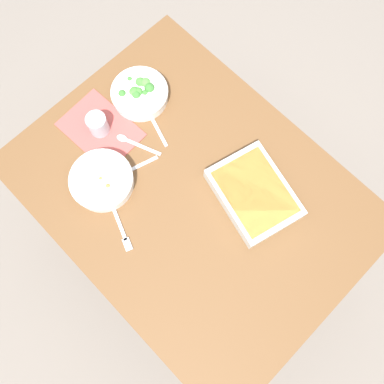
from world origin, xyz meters
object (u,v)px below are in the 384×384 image
baking_dish (254,194)px  fork_on_table (122,230)px  broccoli_bowl (140,93)px  drink_cup (98,125)px  stew_bowl (102,180)px  spoon_by_stew (129,171)px  spoon_by_broccoli (153,121)px  spoon_spare (132,143)px

baking_dish → fork_on_table: (-0.23, -0.40, -0.03)m
broccoli_bowl → drink_cup: drink_cup is taller
stew_bowl → baking_dish: 0.52m
spoon_by_stew → spoon_by_broccoli: 0.21m
baking_dish → spoon_by_stew: (-0.37, -0.24, -0.03)m
stew_bowl → broccoli_bowl: (-0.16, 0.32, -0.00)m
spoon_by_stew → broccoli_bowl: bearing=129.3°
spoon_by_broccoli → spoon_spare: 0.11m
broccoli_bowl → stew_bowl: bearing=-63.7°
drink_cup → spoon_spare: size_ratio=0.50×
spoon_by_broccoli → fork_on_table: bearing=-57.6°
drink_cup → spoon_by_broccoli: drink_cup is taller
drink_cup → spoon_by_stew: (0.19, -0.03, -0.03)m
baking_dish → drink_cup: drink_cup is taller
broccoli_bowl → baking_dish: 0.56m
drink_cup → fork_on_table: bearing=-30.0°
stew_bowl → fork_on_table: (0.17, -0.07, -0.03)m
spoon_by_stew → spoon_spare: 0.11m
spoon_spare → stew_bowl: bearing=-76.2°
baking_dish → spoon_by_broccoli: 0.46m
drink_cup → spoon_by_stew: 0.20m
drink_cup → spoon_spare: bearing=21.5°
spoon_by_stew → fork_on_table: spoon_by_stew is taller
fork_on_table → drink_cup: bearing=150.0°
spoon_by_broccoli → spoon_spare: bearing=-84.4°
baking_dish → spoon_by_stew: size_ratio=2.00×
baking_dish → fork_on_table: baking_dish is taller
drink_cup → spoon_spare: drink_cup is taller
spoon_by_stew → spoon_by_broccoli: size_ratio=1.00×
broccoli_bowl → drink_cup: size_ratio=2.49×
spoon_by_stew → spoon_spare: bearing=131.2°
spoon_spare → fork_on_table: (0.21, -0.24, -0.00)m
spoon_spare → fork_on_table: bearing=-48.5°
stew_bowl → spoon_by_broccoli: bearing=100.6°
baking_dish → broccoli_bowl: bearing=-178.3°
spoon_spare → fork_on_table: 0.32m
spoon_by_stew → drink_cup: bearing=170.1°
baking_dish → drink_cup: (-0.56, -0.21, 0.00)m
stew_bowl → broccoli_bowl: size_ratio=1.04×
stew_bowl → spoon_spare: size_ratio=1.30×
spoon_by_stew → spoon_by_broccoli: bearing=113.0°
stew_bowl → drink_cup: drink_cup is taller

